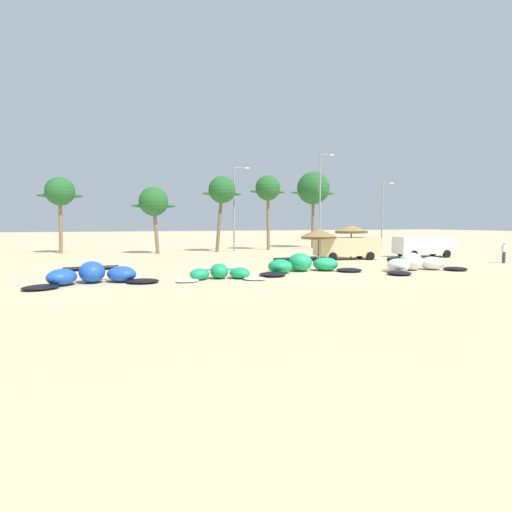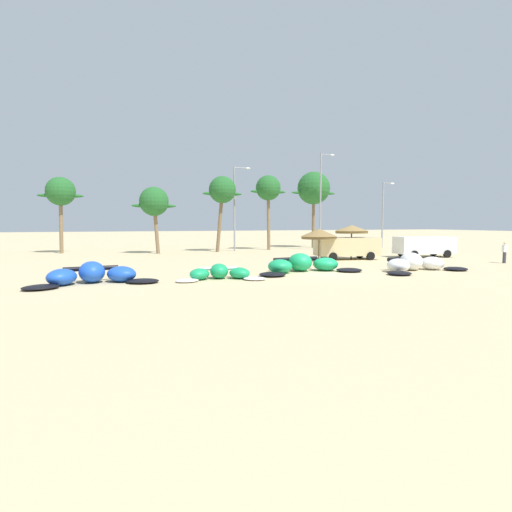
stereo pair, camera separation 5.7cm
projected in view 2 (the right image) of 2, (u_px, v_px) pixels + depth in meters
The scene contains 18 objects.
ground_plane at pixel (326, 273), 25.01m from camera, with size 260.00×260.00×0.00m, color #C6B284.
kite_far_left at pixel (92, 275), 20.64m from camera, with size 6.57×3.33×1.10m.
kite_left at pixel (220, 273), 22.25m from camera, with size 5.05×2.66×0.83m.
kite_left_of_center at pixel (303, 265), 25.54m from camera, with size 7.37×3.53×1.15m.
kite_center at pixel (416, 264), 26.03m from camera, with size 6.78×3.46×1.16m.
beach_umbrella_near_van at pixel (319, 234), 32.65m from camera, with size 2.95×2.95×2.60m.
beach_umbrella_middle at pixel (352, 229), 34.51m from camera, with size 2.84×2.84×2.88m.
parked_van at pixel (423, 245), 36.39m from camera, with size 5.46×2.64×1.84m.
parked_car_second at pixel (346, 246), 34.19m from camera, with size 5.54×2.83×1.84m.
person_near_kites at pixel (505, 252), 31.05m from camera, with size 0.36×0.24×1.62m.
palm_leftmost at pixel (61, 192), 40.70m from camera, with size 4.29×2.86×7.64m.
palm_left at pixel (154, 202), 40.26m from camera, with size 4.31×2.87×6.62m.
palm_left_of_gap at pixel (222, 191), 42.98m from camera, with size 4.28×2.85×7.98m.
palm_center_left at pixel (268, 189), 46.04m from camera, with size 4.25×2.83×8.42m.
palm_center_right at pixel (314, 189), 50.03m from camera, with size 5.99×4.00×9.31m.
lamppost_west at pixel (236, 204), 44.23m from camera, with size 1.91×0.24×9.15m.
lamppost_west_center at pixel (322, 197), 45.95m from camera, with size 1.81×0.24×10.85m.
lamppost_east_center at pixel (384, 211), 49.79m from camera, with size 1.69×0.24×8.03m.
Camera 2 is at (-12.54, -21.87, 3.07)m, focal length 28.63 mm.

